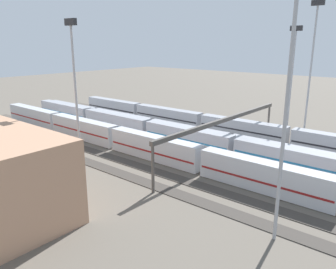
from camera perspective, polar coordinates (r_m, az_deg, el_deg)
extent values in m
plane|color=#60594F|center=(77.81, 2.67, -2.39)|extent=(400.00, 400.00, 0.00)
cube|color=#4C443D|center=(93.89, 10.10, 0.52)|extent=(140.00, 2.80, 0.12)
cube|color=#3D3833|center=(89.72, 8.49, -0.10)|extent=(140.00, 2.80, 0.12)
cube|color=#4C443D|center=(85.64, 6.73, -0.78)|extent=(140.00, 2.80, 0.12)
cube|color=#3D3833|center=(81.66, 4.80, -1.53)|extent=(140.00, 2.80, 0.12)
cube|color=#3D3833|center=(77.80, 2.67, -2.35)|extent=(140.00, 2.80, 0.12)
cube|color=#4C443D|center=(74.07, 0.32, -3.25)|extent=(140.00, 2.80, 0.12)
cube|color=#4C443D|center=(70.50, -2.28, -4.24)|extent=(140.00, 2.80, 0.12)
cube|color=#3D3833|center=(67.12, -5.16, -5.32)|extent=(140.00, 2.80, 0.12)
cube|color=#3D3833|center=(63.94, -8.35, -6.50)|extent=(140.00, 2.80, 0.12)
cube|color=#A8AAB2|center=(71.66, 18.75, -3.09)|extent=(23.00, 3.00, 3.80)
cube|color=#A8AAB2|center=(82.87, 3.08, 0.16)|extent=(23.00, 3.00, 3.80)
cube|color=#A8AAB2|center=(98.84, -8.21, 2.52)|extent=(23.00, 3.00, 3.80)
cube|color=#A8AAB2|center=(117.66, -16.15, 4.11)|extent=(23.00, 3.00, 3.80)
cube|color=#A8AAB2|center=(85.82, 12.48, 0.76)|extent=(23.00, 3.00, 5.00)
cube|color=black|center=(85.76, 12.49, 0.91)|extent=(22.40, 3.06, 0.36)
cube|color=#A8AAB2|center=(98.91, 0.00, 3.04)|extent=(23.00, 3.00, 5.00)
cube|color=black|center=(98.91, 0.00, 3.05)|extent=(22.40, 3.06, 0.36)
cube|color=#A8AAB2|center=(115.64, -9.27, 4.63)|extent=(23.00, 3.00, 5.00)
cube|color=black|center=(115.70, -9.26, 4.49)|extent=(22.40, 3.06, 0.36)
cube|color=silver|center=(57.26, 16.01, -6.85)|extent=(23.00, 3.00, 5.00)
cube|color=maroon|center=(57.45, 15.98, -7.33)|extent=(22.40, 3.06, 0.36)
cube|color=silver|center=(69.74, -2.36, -2.24)|extent=(23.00, 3.00, 5.00)
cube|color=maroon|center=(69.90, -2.36, -2.64)|extent=(22.40, 3.06, 0.36)
cube|color=silver|center=(87.30, -14.21, 0.90)|extent=(23.00, 3.00, 5.00)
cube|color=maroon|center=(87.34, -14.20, 0.80)|extent=(22.40, 3.06, 0.36)
cube|color=silver|center=(107.47, -21.87, 2.92)|extent=(23.00, 3.00, 5.00)
cube|color=maroon|center=(107.52, -21.85, 2.79)|extent=(22.40, 3.06, 0.36)
cube|color=#A8AAB2|center=(65.70, 20.50, -4.36)|extent=(23.00, 3.00, 5.00)
cube|color=#1E6B9E|center=(65.63, 20.52, -4.17)|extent=(22.40, 3.06, 0.36)
cube|color=#A8AAB2|center=(76.48, 3.29, -0.67)|extent=(23.00, 3.00, 5.00)
cube|color=#1E6B9E|center=(76.47, 3.29, -0.63)|extent=(22.40, 3.06, 0.36)
cube|color=#A8AAB2|center=(92.48, -8.81, 1.99)|extent=(23.00, 3.00, 5.00)
cube|color=#1E6B9E|center=(92.60, -8.80, 1.69)|extent=(22.40, 3.06, 0.36)
cube|color=#A8AAB2|center=(111.48, -17.10, 3.76)|extent=(23.00, 3.00, 5.00)
cube|color=#1E6B9E|center=(111.49, -17.10, 3.73)|extent=(22.40, 3.06, 0.36)
cylinder|color=#9EA0A5|center=(88.43, 20.16, 7.61)|extent=(0.44, 0.44, 26.40)
cube|color=#262628|center=(87.88, 21.01, 16.54)|extent=(2.80, 0.70, 1.20)
cylinder|color=#9EA0A5|center=(65.22, -15.35, 5.66)|extent=(0.44, 0.44, 26.64)
cube|color=#262628|center=(64.50, -16.26, 17.94)|extent=(2.80, 0.70, 1.20)
cylinder|color=#9EA0A5|center=(85.99, 23.00, 8.91)|extent=(0.44, 0.44, 31.68)
cube|color=#262628|center=(86.07, 24.20, 19.81)|extent=(2.80, 0.70, 1.20)
cylinder|color=#9EA0A5|center=(40.10, 19.34, 2.42)|extent=(0.44, 0.44, 30.58)
cylinder|color=#4C4742|center=(90.25, 16.72, 2.08)|extent=(0.50, 0.50, 8.00)
cylinder|color=#4C4742|center=(54.04, -2.59, -6.01)|extent=(0.50, 0.50, 8.00)
cube|color=#4C4742|center=(69.93, 9.69, 2.50)|extent=(0.70, 45.00, 0.80)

